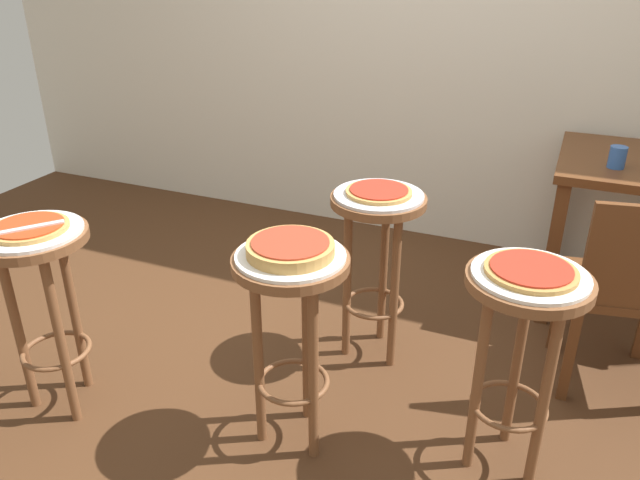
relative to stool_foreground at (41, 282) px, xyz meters
The scene contains 16 objects.
ground_plane 1.17m from the stool_foreground, 30.22° to the left, with size 6.00×6.00×0.00m, color #4C2D19.
stool_foreground is the anchor object (origin of this frame).
serving_plate_foreground 0.20m from the stool_foreground, 45.00° to the left, with size 0.36×0.36×0.01m, color silver.
pizza_foreground 0.22m from the stool_foreground, 45.00° to the left, with size 0.27×0.27×0.02m.
stool_middle 0.94m from the stool_foreground, 11.47° to the left, with size 0.39×0.39×0.75m.
serving_plate_middle 0.96m from the stool_foreground, 11.47° to the left, with size 0.36×0.36×0.01m, color white.
pizza_middle 0.96m from the stool_foreground, 11.47° to the left, with size 0.29×0.29×0.05m.
stool_leftside 1.68m from the stool_foreground, 12.20° to the left, with size 0.39×0.39×0.75m.
serving_plate_leftside 1.69m from the stool_foreground, 12.20° to the left, with size 0.36×0.36×0.01m, color white.
pizza_leftside 1.69m from the stool_foreground, 12.20° to the left, with size 0.28×0.28×0.02m.
stool_rear 1.29m from the stool_foreground, 38.47° to the left, with size 0.39×0.39×0.75m.
serving_plate_rear 1.31m from the stool_foreground, 38.47° to the left, with size 0.36×0.36×0.01m, color silver.
pizza_rear 1.31m from the stool_foreground, 38.47° to the left, with size 0.26×0.26×0.02m.
cup_near_edge 2.44m from the stool_foreground, 39.08° to the left, with size 0.07×0.07×0.10m, color #3360B2.
wooden_chair 2.19m from the stool_foreground, 25.58° to the left, with size 0.47×0.47×0.85m.
pizza_server_knife 0.24m from the stool_foreground, 33.69° to the right, with size 0.22×0.02×0.01m, color silver.
Camera 1 is at (0.81, -1.93, 1.66)m, focal length 34.95 mm.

